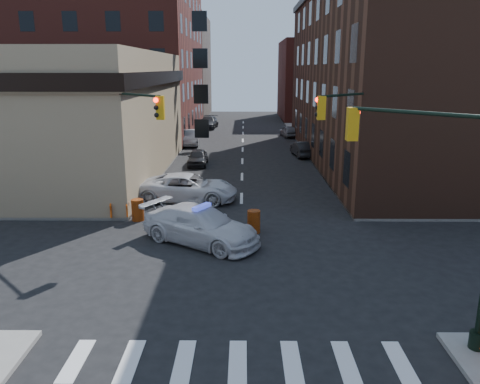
{
  "coord_description": "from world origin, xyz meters",
  "views": [
    {
      "loc": [
        0.17,
        -18.11,
        7.89
      ],
      "look_at": [
        -0.03,
        3.26,
        2.2
      ],
      "focal_mm": 35.0,
      "sensor_mm": 36.0,
      "label": 1
    }
  ],
  "objects_px": {
    "barrel_road": "(254,222)",
    "barrel_bank": "(138,210)",
    "pedestrian_a": "(79,188)",
    "pedestrian_b": "(34,192)",
    "pickup": "(188,188)",
    "police_car": "(201,225)",
    "parked_car_enear": "(302,149)",
    "parked_car_wfar": "(190,138)",
    "barricade_nw_a": "(119,209)",
    "parked_car_wnear": "(198,157)"
  },
  "relations": [
    {
      "from": "barrel_road",
      "to": "barrel_bank",
      "type": "bearing_deg",
      "value": 162.99
    },
    {
      "from": "pedestrian_a",
      "to": "pedestrian_b",
      "type": "xyz_separation_m",
      "value": [
        -2.5,
        -0.43,
        -0.12
      ]
    },
    {
      "from": "pickup",
      "to": "pedestrian_b",
      "type": "xyz_separation_m",
      "value": [
        -8.73,
        -1.62,
        0.12
      ]
    },
    {
      "from": "pedestrian_a",
      "to": "barrel_road",
      "type": "bearing_deg",
      "value": -10.91
    },
    {
      "from": "police_car",
      "to": "parked_car_enear",
      "type": "relative_size",
      "value": 1.38
    },
    {
      "from": "barrel_road",
      "to": "pedestrian_a",
      "type": "bearing_deg",
      "value": 156.1
    },
    {
      "from": "parked_car_wfar",
      "to": "barrel_road",
      "type": "xyz_separation_m",
      "value": [
        6.14,
        -27.0,
        -0.23
      ]
    },
    {
      "from": "parked_car_enear",
      "to": "pedestrian_b",
      "type": "xyz_separation_m",
      "value": [
        -17.48,
        -16.6,
        0.26
      ]
    },
    {
      "from": "parked_car_enear",
      "to": "parked_car_wfar",
      "type": "bearing_deg",
      "value": -37.28
    },
    {
      "from": "pedestrian_a",
      "to": "barrel_road",
      "type": "height_order",
      "value": "pedestrian_a"
    },
    {
      "from": "pedestrian_b",
      "to": "barricade_nw_a",
      "type": "relative_size",
      "value": 1.44
    },
    {
      "from": "parked_car_wnear",
      "to": "pedestrian_a",
      "type": "xyz_separation_m",
      "value": [
        -5.75,
        -12.08,
        0.42
      ]
    },
    {
      "from": "parked_car_wfar",
      "to": "parked_car_enear",
      "type": "bearing_deg",
      "value": -35.2
    },
    {
      "from": "parked_car_wfar",
      "to": "barricade_nw_a",
      "type": "relative_size",
      "value": 4.32
    },
    {
      "from": "pickup",
      "to": "police_car",
      "type": "bearing_deg",
      "value": -163.23
    },
    {
      "from": "pedestrian_a",
      "to": "barrel_bank",
      "type": "xyz_separation_m",
      "value": [
        3.98,
        -2.6,
        -0.5
      ]
    },
    {
      "from": "police_car",
      "to": "pedestrian_a",
      "type": "bearing_deg",
      "value": 84.47
    },
    {
      "from": "barrel_road",
      "to": "barricade_nw_a",
      "type": "bearing_deg",
      "value": 164.51
    },
    {
      "from": "pedestrian_b",
      "to": "parked_car_wnear",
      "type": "bearing_deg",
      "value": 60.41
    },
    {
      "from": "pedestrian_a",
      "to": "barrel_bank",
      "type": "height_order",
      "value": "pedestrian_a"
    },
    {
      "from": "police_car",
      "to": "barricade_nw_a",
      "type": "bearing_deg",
      "value": 86.12
    },
    {
      "from": "parked_car_wnear",
      "to": "pedestrian_a",
      "type": "relative_size",
      "value": 2.09
    },
    {
      "from": "police_car",
      "to": "barrel_bank",
      "type": "relative_size",
      "value": 5.09
    },
    {
      "from": "pickup",
      "to": "pedestrian_b",
      "type": "relative_size",
      "value": 3.74
    },
    {
      "from": "police_car",
      "to": "barrel_road",
      "type": "height_order",
      "value": "police_car"
    },
    {
      "from": "parked_car_wnear",
      "to": "barrel_road",
      "type": "height_order",
      "value": "parked_car_wnear"
    },
    {
      "from": "pickup",
      "to": "parked_car_wnear",
      "type": "height_order",
      "value": "pickup"
    },
    {
      "from": "parked_car_wnear",
      "to": "pedestrian_b",
      "type": "xyz_separation_m",
      "value": [
        -8.25,
        -12.51,
        0.29
      ]
    },
    {
      "from": "pickup",
      "to": "parked_car_enear",
      "type": "height_order",
      "value": "pickup"
    },
    {
      "from": "police_car",
      "to": "pickup",
      "type": "xyz_separation_m",
      "value": [
        -1.4,
        7.08,
        -0.02
      ]
    },
    {
      "from": "parked_car_wfar",
      "to": "barrel_road",
      "type": "distance_m",
      "value": 27.69
    },
    {
      "from": "pickup",
      "to": "barrel_road",
      "type": "xyz_separation_m",
      "value": [
        3.88,
        -5.67,
        -0.26
      ]
    },
    {
      "from": "parked_car_wfar",
      "to": "barricade_nw_a",
      "type": "distance_m",
      "value": 25.04
    },
    {
      "from": "parked_car_wfar",
      "to": "pedestrian_b",
      "type": "bearing_deg",
      "value": -110.97
    },
    {
      "from": "police_car",
      "to": "pedestrian_a",
      "type": "height_order",
      "value": "pedestrian_a"
    },
    {
      "from": "pedestrian_b",
      "to": "barrel_road",
      "type": "distance_m",
      "value": 13.26
    },
    {
      "from": "pedestrian_b",
      "to": "barricade_nw_a",
      "type": "bearing_deg",
      "value": -16.91
    },
    {
      "from": "barrel_bank",
      "to": "barricade_nw_a",
      "type": "distance_m",
      "value": 1.01
    },
    {
      "from": "parked_car_wfar",
      "to": "barrel_bank",
      "type": "relative_size",
      "value": 4.2
    },
    {
      "from": "pedestrian_a",
      "to": "parked_car_wfar",
      "type": "bearing_deg",
      "value": 92.97
    },
    {
      "from": "parked_car_wfar",
      "to": "parked_car_enear",
      "type": "distance_m",
      "value": 12.7
    },
    {
      "from": "pickup",
      "to": "pedestrian_b",
      "type": "height_order",
      "value": "pedestrian_b"
    },
    {
      "from": "pickup",
      "to": "parked_car_wfar",
      "type": "distance_m",
      "value": 21.45
    },
    {
      "from": "police_car",
      "to": "pickup",
      "type": "bearing_deg",
      "value": 43.29
    },
    {
      "from": "parked_car_wnear",
      "to": "parked_car_wfar",
      "type": "distance_m",
      "value": 10.59
    },
    {
      "from": "parked_car_enear",
      "to": "pedestrian_a",
      "type": "xyz_separation_m",
      "value": [
        -14.98,
        -16.17,
        0.38
      ]
    },
    {
      "from": "parked_car_wnear",
      "to": "barricade_nw_a",
      "type": "height_order",
      "value": "parked_car_wnear"
    },
    {
      "from": "police_car",
      "to": "pedestrian_b",
      "type": "distance_m",
      "value": 11.51
    },
    {
      "from": "pedestrian_b",
      "to": "barrel_road",
      "type": "relative_size",
      "value": 1.41
    },
    {
      "from": "parked_car_enear",
      "to": "barrel_road",
      "type": "relative_size",
      "value": 3.72
    }
  ]
}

